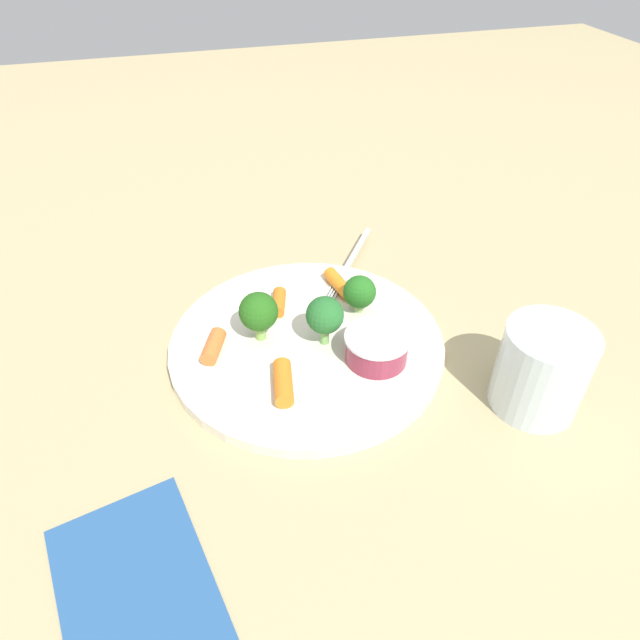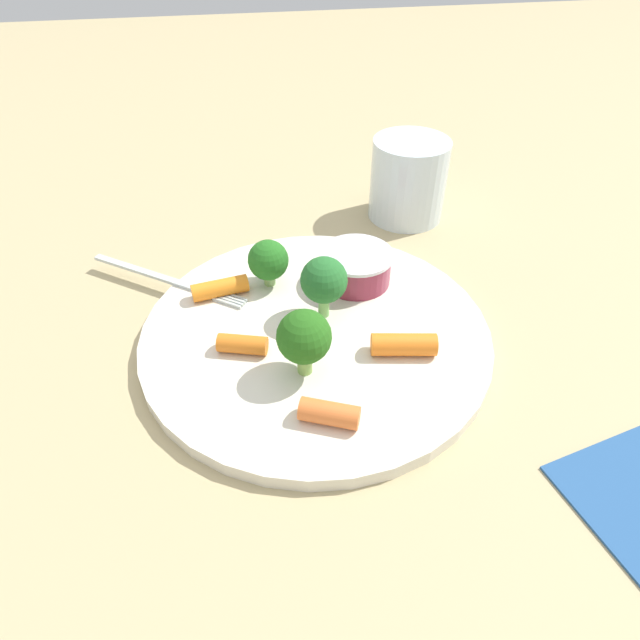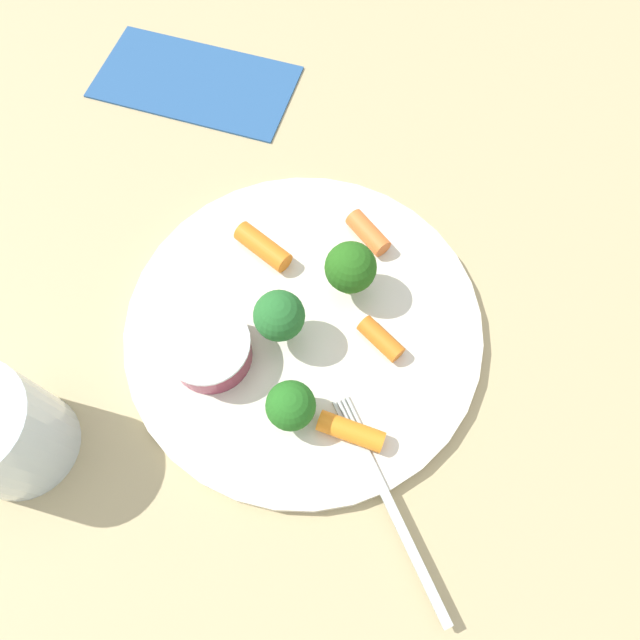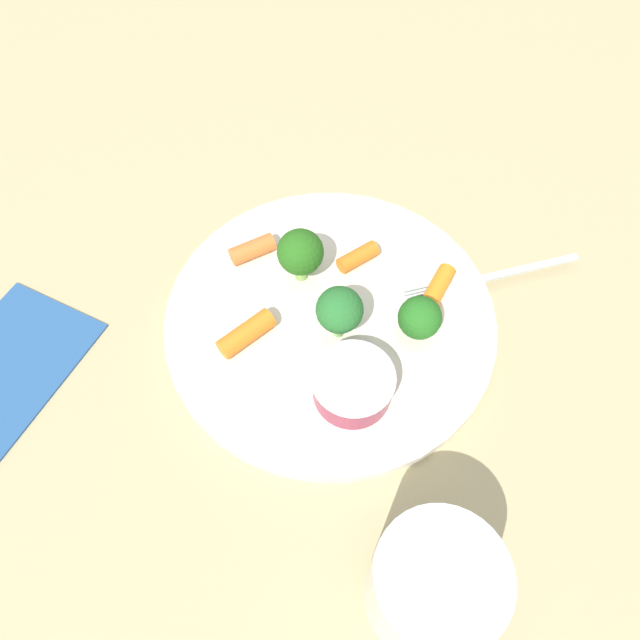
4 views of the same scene
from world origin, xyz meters
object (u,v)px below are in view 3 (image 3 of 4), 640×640
carrot_stick_0 (263,247)px  carrot_stick_2 (368,233)px  sauce_cup (209,349)px  broccoli_floret_2 (279,316)px  broccoli_floret_1 (291,406)px  napkin (195,81)px  carrot_stick_1 (381,339)px  plate (304,326)px  carrot_stick_3 (351,431)px  broccoli_floret_0 (351,268)px  fork (388,500)px

carrot_stick_0 → carrot_stick_2: bearing=-140.7°
sauce_cup → broccoli_floret_2: size_ratio=1.17×
broccoli_floret_1 → napkin: bearing=-42.8°
carrot_stick_1 → carrot_stick_2: size_ratio=0.93×
broccoli_floret_1 → broccoli_floret_2: (0.04, -0.05, 0.01)m
plate → sauce_cup: 0.08m
carrot_stick_2 → carrot_stick_1: bearing=124.2°
carrot_stick_3 → broccoli_floret_1: bearing=11.9°
carrot_stick_2 → broccoli_floret_0: bearing=100.7°
sauce_cup → fork: size_ratio=0.46×
carrot_stick_3 → broccoli_floret_0: bearing=-60.3°
carrot_stick_2 → fork: bearing=122.1°
broccoli_floret_0 → broccoli_floret_2: 0.07m
carrot_stick_0 → carrot_stick_2: size_ratio=1.22×
plate → broccoli_floret_1: 0.08m
broccoli_floret_0 → fork: broccoli_floret_0 is taller
carrot_stick_2 → napkin: 0.25m
broccoli_floret_1 → carrot_stick_3: bearing=-168.1°
broccoli_floret_1 → carrot_stick_1: (-0.03, -0.08, -0.02)m
broccoli_floret_0 → carrot_stick_0: size_ratio=1.10×
broccoli_floret_1 → carrot_stick_2: bearing=-81.5°
plate → sauce_cup: size_ratio=4.39×
plate → sauce_cup: (0.05, 0.06, 0.02)m
plate → napkin: bearing=-37.1°
sauce_cup → fork: bearing=170.9°
carrot_stick_3 → napkin: carrot_stick_3 is taller
carrot_stick_1 → fork: bearing=120.5°
sauce_cup → napkin: bearing=-51.7°
broccoli_floret_1 → carrot_stick_0: size_ratio=0.87×
carrot_stick_0 → broccoli_floret_2: bearing=133.3°
broccoli_floret_1 → carrot_stick_0: bearing=-48.9°
broccoli_floret_0 → carrot_stick_2: broccoli_floret_0 is taller
broccoli_floret_0 → carrot_stick_1: (-0.04, 0.03, -0.03)m
sauce_cup → carrot_stick_1: size_ratio=1.70×
carrot_stick_0 → napkin: (0.17, -0.13, -0.02)m
sauce_cup → carrot_stick_1: sauce_cup is taller
carrot_stick_0 → sauce_cup: bearing=99.1°
carrot_stick_0 → carrot_stick_3: (-0.13, 0.10, -0.00)m
broccoli_floret_0 → carrot_stick_3: broccoli_floret_0 is taller
carrot_stick_0 → carrot_stick_1: bearing=169.4°
broccoli_floret_2 → napkin: (0.22, -0.19, -0.04)m
broccoli_floret_2 → fork: broccoli_floret_2 is taller
plate → broccoli_floret_0: (-0.02, -0.04, 0.04)m
broccoli_floret_1 → napkin: size_ratio=0.22×
broccoli_floret_1 → carrot_stick_1: bearing=-109.3°
napkin → broccoli_floret_1: bearing=137.2°
broccoli_floret_2 → fork: (-0.13, 0.07, -0.03)m
sauce_cup → fork: (-0.16, 0.03, -0.01)m
sauce_cup → broccoli_floret_0: size_ratio=1.18×
carrot_stick_3 → plate: bearing=-37.9°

